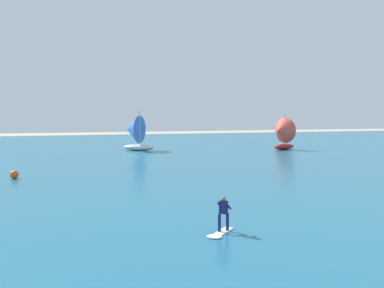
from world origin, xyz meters
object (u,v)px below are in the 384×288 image
(sailboat_outermost, at_px, (282,133))
(marker_buoy, at_px, (14,174))
(kitesurfer, at_px, (222,220))
(sailboat_mid_left, at_px, (134,132))

(sailboat_outermost, height_order, marker_buoy, sailboat_outermost)
(kitesurfer, bearing_deg, marker_buoy, 121.38)
(sailboat_mid_left, bearing_deg, marker_buoy, -119.58)
(sailboat_outermost, xyz_separation_m, marker_buoy, (-33.17, -17.72, -2.01))
(sailboat_mid_left, bearing_deg, sailboat_outermost, -12.08)
(sailboat_mid_left, distance_m, marker_buoy, 25.54)
(kitesurfer, height_order, sailboat_mid_left, sailboat_mid_left)
(kitesurfer, xyz_separation_m, marker_buoy, (-11.47, 18.81, -0.26))
(kitesurfer, height_order, marker_buoy, kitesurfer)
(kitesurfer, distance_m, sailboat_mid_left, 41.00)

